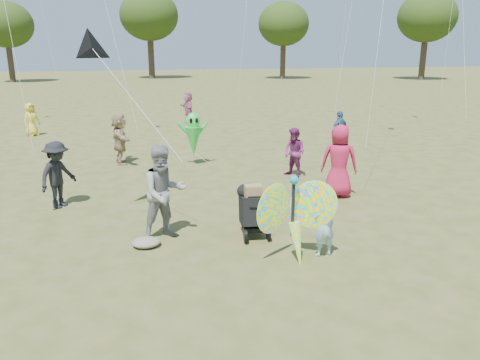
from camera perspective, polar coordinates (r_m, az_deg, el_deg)
name	(u,v)px	position (r m, az deg, el deg)	size (l,w,h in m)	color
ground	(271,258)	(8.74, 3.80, -9.48)	(160.00, 160.00, 0.00)	#51592B
child_girl	(324,226)	(8.73, 10.23, -5.49)	(0.43, 0.28, 1.19)	#9BC7DB
adult_man	(164,193)	(9.38, -9.24, -1.57)	(0.93, 0.73, 1.92)	gray
grey_bag	(146,242)	(9.34, -11.36, -7.46)	(0.55, 0.45, 0.18)	gray
crowd_a	(339,161)	(12.24, 12.00, 2.28)	(0.92, 0.60, 1.88)	#AE1B40
crowd_b	(58,175)	(11.99, -21.34, 0.61)	(1.05, 0.60, 1.62)	black
crowd_c	(340,130)	(18.11, 12.04, 5.92)	(0.87, 0.36, 1.48)	#345C8F
crowd_d	(120,139)	(16.01, -14.44, 4.89)	(1.56, 0.50, 1.68)	#A08462
crowd_e	(294,153)	(14.01, 6.65, 3.34)	(0.71, 0.56, 1.47)	#6D245D
crowd_g	(31,120)	(22.58, -24.10, 6.75)	(0.70, 0.46, 1.44)	yellow
crowd_j	(188,108)	(24.32, -6.32, 8.76)	(1.49, 0.48, 1.61)	#A35D7D
jogging_stroller	(252,206)	(9.56, 1.43, -3.22)	(0.57, 1.08, 1.09)	black
butterfly_kite	(295,218)	(8.39, 6.69, -4.66)	(1.74, 0.75, 1.79)	#DD2255
delta_kite_rig	(93,49)	(10.28, -17.53, 15.01)	(2.05, 1.57, 2.60)	black
alien_kite	(193,136)	(15.36, -5.71, 5.36)	(1.12, 0.69, 1.74)	green
tree_line	(172,18)	(52.94, -8.28, 18.99)	(91.78, 33.60, 10.79)	#3A2D21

